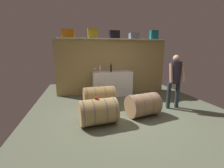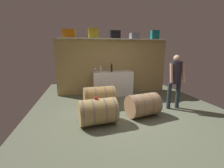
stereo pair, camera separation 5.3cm
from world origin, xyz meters
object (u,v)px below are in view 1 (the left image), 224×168
wine_barrel_far (143,105)px  wine_barrel_flank (99,97)px  toolcase_yellow (93,33)px  toolcase_teal (154,35)px  wine_bottle_dark (111,68)px  toolcase_black (114,35)px  toolcase_orange (68,33)px  wine_glass (95,69)px  toolcase_grey (134,36)px  winemaker_pouring (175,76)px  wine_bottle_clear (100,69)px  tasting_cup (96,98)px  work_cabinet (112,83)px  wine_barrel_near (98,112)px

wine_barrel_far → wine_barrel_flank: size_ratio=0.94×
toolcase_yellow → toolcase_teal: (2.46, 0.00, -0.01)m
wine_bottle_dark → wine_barrel_far: 2.12m
toolcase_teal → toolcase_black: bearing=-176.0°
toolcase_orange → wine_glass: 1.57m
wine_glass → wine_barrel_far: (1.03, -2.14, -0.74)m
toolcase_grey → winemaker_pouring: 2.42m
toolcase_teal → wine_bottle_dark: bearing=-165.1°
wine_bottle_clear → tasting_cup: bearing=-100.8°
toolcase_black → wine_bottle_clear: size_ratio=1.45×
toolcase_yellow → work_cabinet: toolcase_yellow is taller
wine_barrel_near → winemaker_pouring: bearing=6.3°
wine_barrel_far → tasting_cup: bearing=177.6°
toolcase_black → wine_barrel_flank: 2.54m
wine_barrel_far → toolcase_grey: bearing=64.9°
toolcase_yellow → wine_barrel_flank: (0.01, -1.34, -2.03)m
toolcase_grey → wine_glass: (-1.57, -0.14, -1.24)m
tasting_cup → toolcase_teal: bearing=43.0°
winemaker_pouring → work_cabinet: bearing=-48.2°
wine_barrel_far → winemaker_pouring: 1.35m
wine_barrel_near → toolcase_yellow: bearing=79.8°
toolcase_yellow → toolcase_grey: size_ratio=1.06×
toolcase_teal → wine_barrel_flank: (-2.45, -1.34, -2.02)m
work_cabinet → wine_barrel_flank: (-0.67, -1.13, -0.15)m
toolcase_grey → winemaker_pouring: (0.58, -1.96, -1.30)m
wine_barrel_flank → winemaker_pouring: size_ratio=0.61×
work_cabinet → wine_bottle_dark: size_ratio=4.80×
wine_barrel_far → winemaker_pouring: size_ratio=0.58×
wine_bottle_dark → tasting_cup: 2.32m
winemaker_pouring → toolcase_teal: bearing=-97.1°
wine_barrel_flank → wine_glass: bearing=85.2°
wine_bottle_clear → toolcase_black: bearing=31.2°
wine_barrel_near → toolcase_teal: bearing=37.1°
toolcase_orange → winemaker_pouring: bearing=-28.5°
toolcase_yellow → wine_glass: size_ratio=2.53×
toolcase_black → wine_bottle_clear: 1.44m
work_cabinet → toolcase_black: bearing=57.4°
toolcase_grey → wine_barrel_near: bearing=-124.8°
toolcase_teal → tasting_cup: 4.02m
toolcase_black → wine_barrel_near: bearing=-116.1°
work_cabinet → wine_barrel_flank: bearing=-120.5°
toolcase_black → toolcase_grey: bearing=-4.4°
toolcase_black → toolcase_grey: size_ratio=1.18×
toolcase_yellow → wine_bottle_dark: (0.61, -0.36, -1.25)m
toolcase_orange → toolcase_teal: bearing=4.1°
work_cabinet → winemaker_pouring: size_ratio=0.94×
wine_barrel_flank → winemaker_pouring: winemaker_pouring is taller
work_cabinet → wine_glass: (-0.65, 0.08, 0.57)m
toolcase_grey → work_cabinet: toolcase_grey is taller
wine_bottle_clear → work_cabinet: bearing=18.4°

